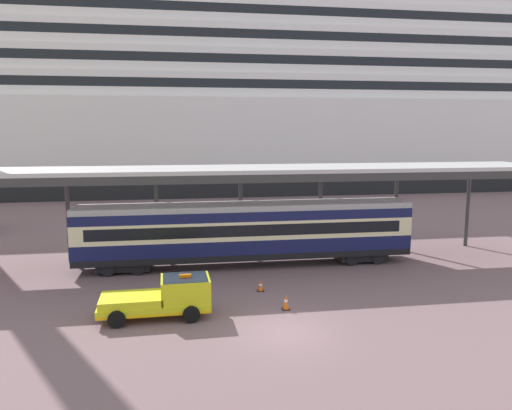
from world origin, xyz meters
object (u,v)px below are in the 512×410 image
at_px(cruise_ship, 180,100).
at_px(service_truck, 166,296).
at_px(traffic_cone_mid, 261,286).
at_px(train_carriage, 246,231).
at_px(traffic_cone_near, 286,302).

xyz_separation_m(cruise_ship, service_truck, (-1.37, -52.47, -12.16)).
distance_m(service_truck, traffic_cone_mid, 5.91).
height_order(cruise_ship, traffic_cone_mid, cruise_ship).
distance_m(train_carriage, traffic_cone_mid, 5.63).
height_order(service_truck, traffic_cone_mid, service_truck).
bearing_deg(traffic_cone_mid, service_truck, -149.78).
bearing_deg(service_truck, train_carriage, 58.63).
distance_m(train_carriage, traffic_cone_near, 8.51).
xyz_separation_m(train_carriage, traffic_cone_near, (0.83, -8.25, -1.92)).
bearing_deg(cruise_ship, train_carriage, -85.30).
relative_size(cruise_ship, traffic_cone_mid, 204.67).
bearing_deg(cruise_ship, traffic_cone_near, -85.14).
bearing_deg(traffic_cone_mid, train_carriage, 90.69).
height_order(train_carriage, traffic_cone_near, train_carriage).
height_order(train_carriage, traffic_cone_mid, train_carriage).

